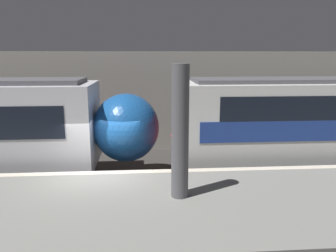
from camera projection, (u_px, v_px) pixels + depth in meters
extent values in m
plane|color=#33302D|center=(102.00, 204.00, 10.41)|extent=(120.00, 120.00, 0.00)
cube|color=slate|center=(90.00, 224.00, 8.08)|extent=(40.00, 4.55, 1.11)
cube|color=beige|center=(100.00, 173.00, 10.03)|extent=(40.00, 0.30, 0.01)
cube|color=#9E998E|center=(115.00, 102.00, 15.86)|extent=(50.00, 0.15, 4.84)
cylinder|color=#56565B|center=(180.00, 133.00, 8.04)|extent=(0.43, 0.43, 3.34)
ellipsoid|color=#195199|center=(126.00, 127.00, 12.04)|extent=(2.42, 2.61, 2.50)
sphere|color=#F2EFCC|center=(152.00, 139.00, 12.21)|extent=(0.20, 0.20, 0.20)
cube|color=red|center=(178.00, 129.00, 12.20)|extent=(0.25, 2.78, 2.38)
cube|color=black|center=(179.00, 97.00, 11.95)|extent=(0.25, 2.50, 0.95)
sphere|color=#EA4C42|center=(176.00, 144.00, 11.66)|extent=(0.18, 0.18, 0.18)
sphere|color=#EA4C42|center=(173.00, 136.00, 12.90)|extent=(0.18, 0.18, 0.18)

